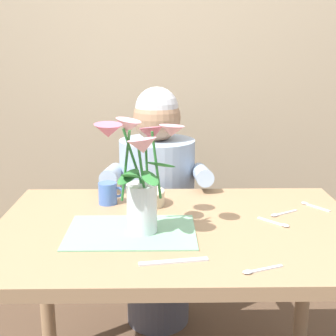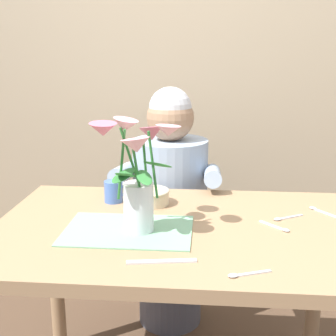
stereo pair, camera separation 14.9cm
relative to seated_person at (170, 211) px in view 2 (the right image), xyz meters
The scene contains 12 objects.
wood_panel_backdrop 0.82m from the seated_person, 80.19° to the left, with size 4.00×0.10×2.50m, color tan.
dining_table 0.63m from the seated_person, 83.06° to the right, with size 1.20×0.80×0.74m.
seated_person is the anchor object (origin of this frame).
striped_placemat 0.70m from the seated_person, 96.49° to the right, with size 0.40×0.28×0.01m, color #7AB289.
flower_vase 0.77m from the seated_person, 93.67° to the right, with size 0.29×0.30×0.36m.
ceramic_bowl 0.46m from the seated_person, 94.97° to the right, with size 0.14×0.14×0.06m.
dinner_knife 0.90m from the seated_person, 86.74° to the right, with size 0.19×0.02×0.01m, color silver.
ceramic_mug 0.49m from the seated_person, 114.18° to the right, with size 0.09×0.07×0.08m.
spoon_0 0.99m from the seated_person, 74.35° to the right, with size 0.12×0.06×0.01m.
spoon_1 0.73m from the seated_person, 37.64° to the right, with size 0.08×0.10×0.01m.
spoon_2 0.75m from the seated_person, 56.84° to the right, with size 0.09×0.10×0.01m.
spoon_3 0.70m from the seated_person, 50.75° to the right, with size 0.11×0.07×0.01m.
Camera 2 is at (0.09, -1.39, 1.30)m, focal length 49.22 mm.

